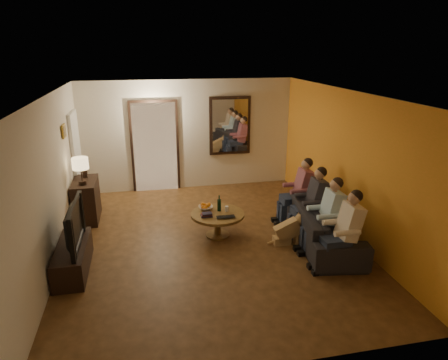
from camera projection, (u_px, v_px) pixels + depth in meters
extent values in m
cube|color=#432B12|center=(211.00, 242.00, 7.11)|extent=(5.00, 6.00, 0.01)
cube|color=white|center=(209.00, 94.00, 6.28)|extent=(5.00, 6.00, 0.01)
cube|color=beige|center=(188.00, 135.00, 9.48)|extent=(5.00, 0.02, 2.60)
cube|color=beige|center=(263.00, 263.00, 3.91)|extent=(5.00, 0.02, 2.60)
cube|color=beige|center=(52.00, 183.00, 6.21)|extent=(0.02, 6.00, 2.60)
cube|color=beige|center=(347.00, 164.00, 7.18)|extent=(0.02, 6.00, 2.60)
cube|color=orange|center=(346.00, 164.00, 7.18)|extent=(0.01, 6.00, 2.60)
cube|color=#FFE0A5|center=(155.00, 147.00, 9.39)|extent=(1.00, 0.06, 2.10)
cube|color=black|center=(155.00, 148.00, 9.38)|extent=(1.12, 0.04, 2.22)
cube|color=silver|center=(166.00, 153.00, 9.49)|extent=(0.45, 0.03, 1.70)
cube|color=black|center=(230.00, 126.00, 9.57)|extent=(1.00, 0.05, 1.40)
cube|color=white|center=(230.00, 126.00, 9.54)|extent=(0.86, 0.02, 1.26)
cube|color=white|center=(77.00, 160.00, 8.44)|extent=(0.06, 0.85, 2.04)
cube|color=#B28C33|center=(64.00, 131.00, 7.25)|extent=(0.03, 0.28, 0.24)
cube|color=brown|center=(65.00, 131.00, 7.25)|extent=(0.01, 0.22, 0.18)
cube|color=black|center=(86.00, 200.00, 7.92)|extent=(0.45, 0.92, 0.81)
cube|color=black|center=(73.00, 258.00, 6.15)|extent=(0.45, 1.29, 0.43)
imported|color=black|center=(68.00, 225.00, 5.98)|extent=(1.18, 0.15, 0.68)
imported|color=black|center=(324.00, 225.00, 7.03)|extent=(2.36, 1.23, 0.66)
cylinder|color=brown|center=(218.00, 224.00, 7.29)|extent=(1.03, 1.03, 0.45)
imported|color=white|center=(206.00, 208.00, 7.37)|extent=(0.26, 0.26, 0.06)
cylinder|color=silver|center=(227.00, 209.00, 7.28)|extent=(0.06, 0.06, 0.10)
imported|color=black|center=(226.00, 218.00, 6.97)|extent=(0.33, 0.22, 0.03)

